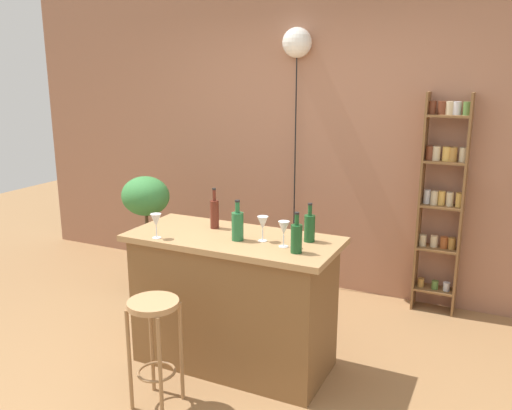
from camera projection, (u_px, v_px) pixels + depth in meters
ground at (213, 383)px, 3.51m from camera, size 12.00×12.00×0.00m
back_wall at (318, 137)px, 4.88m from camera, size 6.40×0.10×2.80m
kitchen_counter at (234, 300)px, 3.66m from camera, size 1.41×0.63×0.92m
bar_stool at (154, 330)px, 3.18m from camera, size 0.30×0.30×0.68m
spice_shelf at (442, 196)px, 4.36m from camera, size 0.35×0.18×1.82m
plant_stool at (150, 275)px, 4.87m from camera, size 0.36×0.36×0.37m
potted_plant at (146, 208)px, 4.72m from camera, size 0.43×0.39×0.73m
bottle_spirits_clear at (296, 238)px, 3.21m from camera, size 0.07×0.07×0.25m
bottle_soda_blue at (215, 213)px, 3.71m from camera, size 0.06×0.06×0.28m
bottle_sauce_amber at (310, 227)px, 3.42m from camera, size 0.07×0.07×0.25m
bottle_vinegar at (238, 225)px, 3.45m from camera, size 0.08×0.08×0.27m
wine_glass_left at (156, 221)px, 3.48m from camera, size 0.07×0.07×0.16m
wine_glass_center at (263, 224)px, 3.42m from camera, size 0.07×0.07×0.16m
wine_glass_right at (284, 229)px, 3.31m from camera, size 0.07×0.07×0.16m
pendant_globe_light at (297, 45)px, 4.66m from camera, size 0.26×0.26×2.35m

